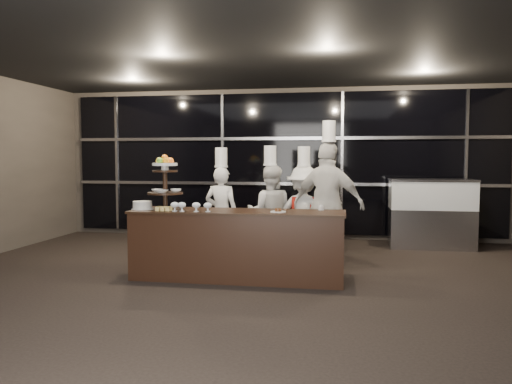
% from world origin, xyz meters
% --- Properties ---
extents(room, '(10.00, 10.00, 10.00)m').
position_xyz_m(room, '(0.00, 0.00, 1.50)').
color(room, black).
rests_on(room, ground).
extents(window_wall, '(8.60, 0.10, 2.80)m').
position_xyz_m(window_wall, '(0.00, 4.94, 1.50)').
color(window_wall, black).
rests_on(window_wall, ground).
extents(buffet_counter, '(2.84, 0.74, 0.92)m').
position_xyz_m(buffet_counter, '(-0.16, 1.44, 0.47)').
color(buffet_counter, black).
rests_on(buffet_counter, ground).
extents(display_stand, '(0.48, 0.48, 0.74)m').
position_xyz_m(display_stand, '(-1.16, 1.44, 1.34)').
color(display_stand, black).
rests_on(display_stand, buffet_counter).
extents(compotes, '(0.56, 0.11, 0.12)m').
position_xyz_m(compotes, '(-0.74, 1.22, 1.00)').
color(compotes, silver).
rests_on(compotes, buffet_counter).
extents(layer_cake, '(0.30, 0.30, 0.11)m').
position_xyz_m(layer_cake, '(-1.47, 1.39, 0.97)').
color(layer_cake, white).
rests_on(layer_cake, buffet_counter).
extents(pastry_squares, '(0.20, 0.13, 0.05)m').
position_xyz_m(pastry_squares, '(-1.12, 1.28, 0.95)').
color(pastry_squares, '#E9CC72').
rests_on(pastry_squares, buffet_counter).
extents(small_plate, '(0.20, 0.20, 0.05)m').
position_xyz_m(small_plate, '(0.40, 1.34, 0.94)').
color(small_plate, white).
rests_on(small_plate, buffet_counter).
extents(chef_cup, '(0.08, 0.08, 0.07)m').
position_xyz_m(chef_cup, '(0.94, 1.69, 0.96)').
color(chef_cup, white).
rests_on(chef_cup, buffet_counter).
extents(display_case, '(1.47, 0.64, 1.24)m').
position_xyz_m(display_case, '(2.79, 4.30, 0.69)').
color(display_case, '#A5A5AA').
rests_on(display_case, ground).
extents(chef_a, '(0.58, 0.42, 1.78)m').
position_xyz_m(chef_a, '(-0.66, 2.60, 0.78)').
color(chef_a, white).
rests_on(chef_a, ground).
extents(chef_b, '(0.78, 0.63, 1.81)m').
position_xyz_m(chef_b, '(0.10, 2.70, 0.77)').
color(chef_b, white).
rests_on(chef_b, ground).
extents(chef_c, '(1.06, 0.74, 1.79)m').
position_xyz_m(chef_c, '(0.62, 2.69, 0.76)').
color(chef_c, white).
rests_on(chef_c, ground).
extents(chef_d, '(1.18, 0.80, 2.16)m').
position_xyz_m(chef_d, '(1.01, 2.36, 0.94)').
color(chef_d, silver).
rests_on(chef_d, ground).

